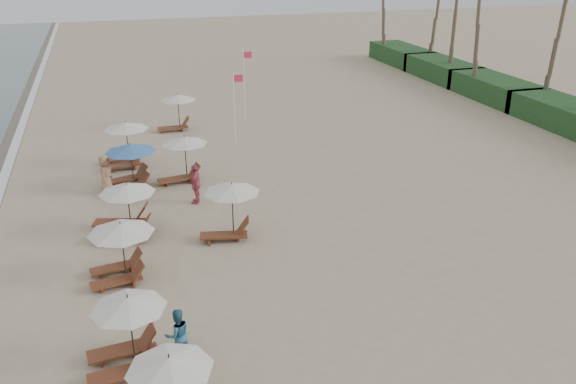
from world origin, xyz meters
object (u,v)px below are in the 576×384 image
object	(u,v)px
flag_pole_near	(235,105)
lounger_station_2	(118,249)
inland_station_0	(229,205)
inland_station_2	(176,108)
lounger_station_3	(122,212)
beachgoer_far_a	(196,184)
lounger_station_1	(124,334)
lounger_station_4	(127,166)
inland_station_1	(182,155)
beachgoer_far_b	(105,174)
lounger_station_5	(124,143)
beachgoer_mid_a	(178,334)

from	to	relation	value
flag_pole_near	lounger_station_2	bearing A→B (deg)	-117.92
inland_station_0	inland_station_2	distance (m)	15.44
flag_pole_near	lounger_station_3	bearing A→B (deg)	-124.42
beachgoer_far_a	lounger_station_1	bearing A→B (deg)	3.88
lounger_station_3	lounger_station_4	bearing A→B (deg)	84.35
lounger_station_1	inland_station_1	bearing A→B (deg)	75.57
lounger_station_1	lounger_station_2	xyz separation A→B (m)	(0.08, 4.93, 0.08)
lounger_station_4	flag_pole_near	xyz separation A→B (m)	(6.39, 5.03, 1.24)
lounger_station_3	beachgoer_far_a	world-z (taller)	lounger_station_3
lounger_station_4	inland_station_1	size ratio (longest dim) A/B	1.01
inland_station_0	beachgoer_far_b	distance (m)	7.69
beachgoer_far_b	lounger_station_3	bearing A→B (deg)	-157.72
lounger_station_5	inland_station_2	size ratio (longest dim) A/B	0.99
inland_station_0	beachgoer_far_b	xyz separation A→B (m)	(-4.55, 6.19, -0.47)
inland_station_2	lounger_station_2	bearing A→B (deg)	-103.79
beachgoer_mid_a	lounger_station_2	bearing A→B (deg)	-86.24
lounger_station_2	inland_station_2	xyz separation A→B (m)	(4.28, 17.45, 0.22)
inland_station_2	beachgoer_mid_a	distance (m)	22.55
beachgoer_mid_a	beachgoer_far_a	bearing A→B (deg)	-113.67
lounger_station_1	inland_station_1	xyz separation A→B (m)	(3.50, 13.59, 0.27)
lounger_station_1	beachgoer_far_b	xyz separation A→B (m)	(-0.14, 13.13, -0.17)
lounger_station_4	inland_station_1	bearing A→B (deg)	2.48
lounger_station_4	inland_station_1	world-z (taller)	inland_station_1
lounger_station_5	inland_station_2	distance (m)	6.70
inland_station_1	lounger_station_5	bearing A→B (deg)	130.48
lounger_station_3	beachgoer_mid_a	xyz separation A→B (m)	(1.06, -8.43, -0.23)
lounger_station_2	inland_station_0	bearing A→B (deg)	24.91
inland_station_0	beachgoer_mid_a	distance (m)	7.55
inland_station_1	inland_station_2	world-z (taller)	same
lounger_station_3	inland_station_0	bearing A→B (deg)	-20.64
lounger_station_5	lounger_station_4	bearing A→B (deg)	-90.25
lounger_station_5	inland_station_1	world-z (taller)	lounger_station_5
inland_station_0	inland_station_2	xyz separation A→B (m)	(-0.05, 15.44, 0.01)
lounger_station_3	inland_station_1	bearing A→B (deg)	58.76
inland_station_1	beachgoer_mid_a	size ratio (longest dim) A/B	1.71
lounger_station_2	inland_station_2	size ratio (longest dim) A/B	0.94
lounger_station_5	inland_station_1	xyz separation A→B (m)	(2.60, -3.05, 0.13)
lounger_station_4	lounger_station_5	world-z (taller)	lounger_station_5
lounger_station_1	lounger_station_2	bearing A→B (deg)	89.07
lounger_station_2	flag_pole_near	bearing A→B (deg)	62.08
lounger_station_1	lounger_station_4	size ratio (longest dim) A/B	0.88
beachgoer_far_a	inland_station_0	bearing A→B (deg)	33.31
beachgoer_mid_a	lounger_station_5	bearing A→B (deg)	-99.91
inland_station_0	beachgoer_far_a	world-z (taller)	inland_station_0
inland_station_0	flag_pole_near	bearing A→B (deg)	76.08
lounger_station_3	inland_station_0	distance (m)	4.32
lounger_station_2	inland_station_2	bearing A→B (deg)	76.21
lounger_station_4	inland_station_2	bearing A→B (deg)	68.64
inland_station_1	beachgoer_far_b	distance (m)	3.70
lounger_station_1	inland_station_0	distance (m)	8.23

